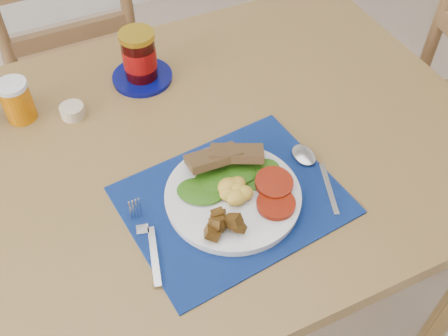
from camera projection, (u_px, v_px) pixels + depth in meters
name	position (u px, v px, depth m)	size (l,w,h in m)	color
table	(165.00, 181.00, 1.15)	(1.40, 0.90, 0.75)	brown
chair_far	(71.00, 53.00, 1.64)	(0.41, 0.39, 1.10)	brown
placemat	(233.00, 200.00, 1.01)	(0.40, 0.31, 0.00)	black
breakfast_plate	(231.00, 196.00, 0.99)	(0.26, 0.26, 0.06)	silver
fork	(147.00, 239.00, 0.94)	(0.04, 0.18, 0.00)	#B2B5BA
spoon	(311.00, 165.00, 1.06)	(0.05, 0.19, 0.01)	#B2B5BA
juice_glass	(17.00, 102.00, 1.13)	(0.06, 0.06, 0.09)	#BB6104
ramekin	(72.00, 111.00, 1.16)	(0.05, 0.05, 0.03)	#C3B18F
jam_on_saucer	(140.00, 59.00, 1.21)	(0.14, 0.14, 0.13)	#050A59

